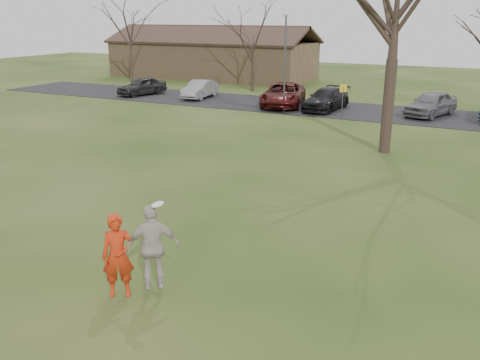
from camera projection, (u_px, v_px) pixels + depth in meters
name	position (u px, v px, depth m)	size (l,w,h in m)	color
ground	(163.00, 289.00, 11.91)	(120.00, 120.00, 0.00)	#1E380F
parking_strip	(385.00, 113.00, 33.23)	(62.00, 6.50, 0.04)	black
player_defender	(118.00, 256.00, 11.37)	(0.70, 0.46, 1.93)	red
car_0	(142.00, 86.00, 40.54)	(1.63, 4.06, 1.38)	#262628
car_1	(200.00, 89.00, 39.03)	(1.41, 4.04, 1.33)	gray
car_2	(283.00, 94.00, 35.59)	(2.60, 5.63, 1.56)	#491111
car_3	(326.00, 99.00, 34.19)	(1.95, 4.79, 1.39)	black
car_4	(431.00, 104.00, 32.03)	(1.79, 4.45, 1.52)	slate
catching_play	(153.00, 247.00, 11.34)	(1.22, 1.07, 2.08)	#BFB1AC
building	(213.00, 58.00, 52.21)	(20.60, 8.50, 5.14)	#8C6D4C
lamp_post	(285.00, 50.00, 32.44)	(0.34, 0.34, 6.27)	#47474C
sign_yellow	(343.00, 95.00, 31.08)	(0.35, 0.35, 2.08)	#47474C
small_tree_row	(471.00, 49.00, 34.51)	(55.00, 5.90, 8.50)	#352821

